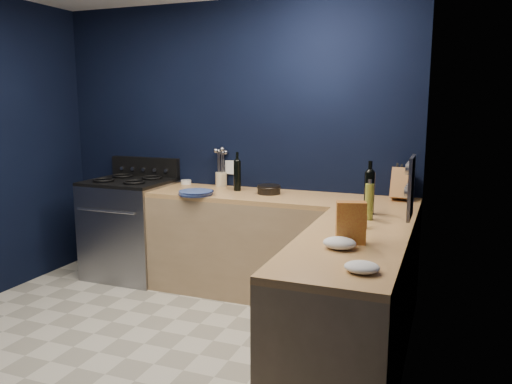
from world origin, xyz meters
The scene contains 26 objects.
floor centered at (0.00, 0.00, -0.01)m, with size 3.50×3.50×0.02m, color beige.
wall_back centered at (0.00, 1.76, 1.30)m, with size 3.50×0.02×2.60m, color black.
wall_right centered at (1.76, 0.00, 1.30)m, with size 0.02×3.50×2.60m, color black.
cab_back centered at (0.60, 1.44, 0.43)m, with size 2.30×0.63×0.86m, color tan.
top_back centered at (0.60, 1.44, 0.88)m, with size 2.30×0.63×0.04m, color #9A6B3E.
cab_right centered at (1.44, 0.29, 0.43)m, with size 0.63×1.67×0.86m, color tan.
top_right centered at (1.44, 0.29, 0.88)m, with size 0.63×1.67×0.04m, color #9A6B3E.
gas_range centered at (-0.93, 1.42, 0.46)m, with size 0.76×0.66×0.92m, color gray.
oven_door centered at (-0.93, 1.10, 0.45)m, with size 0.59×0.02×0.42m, color black.
cooktop centered at (-0.93, 1.42, 0.94)m, with size 0.76×0.66×0.03m, color black.
backguard centered at (-0.93, 1.72, 1.04)m, with size 0.76×0.06×0.20m, color black.
spice_panel centered at (1.74, 0.55, 1.18)m, with size 0.02×0.28×0.38m, color gray.
wall_outlet centered at (0.00, 1.74, 1.08)m, with size 0.09×0.02×0.13m, color white.
plate_stack centered at (-0.09, 1.20, 0.92)m, with size 0.29×0.29×0.04m, color #2F4891.
ramekin centered at (-0.45, 1.69, 0.92)m, with size 0.10×0.10×0.04m, color white.
utensil_crock centered at (-0.07, 1.69, 0.97)m, with size 0.11×0.11×0.13m, color beige.
wine_bottle_back centered at (0.17, 1.52, 1.04)m, with size 0.07×0.07×0.27m, color black.
lemon_basket centered at (0.49, 1.48, 0.94)m, with size 0.20×0.20×0.08m, color black.
knife_block centered at (1.58, 1.64, 1.02)m, with size 0.13×0.22×0.24m, color #9A6736.
wine_bottle_right centered at (1.42, 0.99, 1.05)m, with size 0.07×0.07×0.30m, color black.
oil_bottle centered at (1.45, 0.80, 1.02)m, with size 0.06×0.06×0.25m, color olive.
spice_jar_near centered at (1.37, 0.60, 0.95)m, with size 0.05×0.05×0.10m, color olive.
spice_jar_far centered at (1.46, 0.55, 0.94)m, with size 0.04×0.04×0.08m, color olive.
crouton_bag centered at (1.45, 0.17, 1.02)m, with size 0.16×0.08×0.24m, color #A62317.
towel_front centered at (1.41, 0.04, 0.93)m, with size 0.18×0.16×0.06m, color white.
towel_end centered at (1.59, -0.30, 0.93)m, with size 0.17×0.15×0.05m, color white.
Camera 1 is at (1.95, -2.61, 1.69)m, focal length 35.50 mm.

